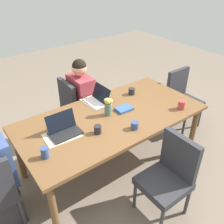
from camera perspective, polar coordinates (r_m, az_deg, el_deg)
ground_plane at (r=3.28m, az=0.00°, el=-11.86°), size 10.00×10.00×0.00m
dining_table at (r=2.85m, az=0.00°, el=-2.01°), size 2.18×1.08×0.75m
chair_far_left_near at (r=3.54m, az=-8.56°, el=1.55°), size 0.44×0.44×0.90m
person_far_left_near at (r=3.51m, az=-7.05°, el=1.91°), size 0.36×0.40×1.19m
chair_head_right_left_far at (r=3.89m, az=16.05°, el=3.64°), size 0.44×0.44×0.90m
chair_near_right_near at (r=2.53m, az=13.38°, el=-13.96°), size 0.44×0.44×0.90m
flower_vase at (r=2.76m, az=-0.98°, el=1.67°), size 0.10×0.09×0.22m
placemat_far_left_near at (r=3.08m, az=-3.90°, el=2.37°), size 0.27×0.36×0.00m
placemat_head_left_left_mid at (r=2.56m, az=-11.73°, el=-5.43°), size 0.37×0.28×0.00m
laptop_head_left_left_mid at (r=2.56m, az=-11.24°, el=-4.08°), size 0.32×0.22×0.21m
laptop_far_left_near at (r=3.06m, az=-3.33°, el=2.97°), size 0.22×0.32×0.20m
coffee_mug_near_left at (r=2.59m, az=5.36°, el=-3.14°), size 0.08×0.08×0.08m
coffee_mug_near_right at (r=2.31m, az=-15.53°, el=-9.21°), size 0.07×0.07×0.11m
coffee_mug_centre_left at (r=2.52m, az=-3.38°, el=-4.12°), size 0.08×0.08×0.09m
coffee_mug_centre_right at (r=3.26m, az=4.64°, el=4.88°), size 0.08×0.08×0.09m
coffee_mug_far_left at (r=3.03m, az=16.04°, el=1.63°), size 0.09×0.09×0.11m
book_red_cover at (r=2.91m, az=2.86°, el=0.77°), size 0.21×0.15×0.03m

